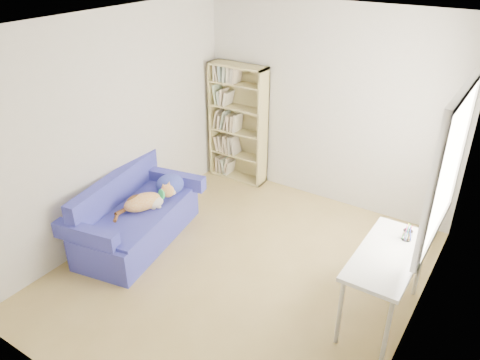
# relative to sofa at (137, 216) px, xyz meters

# --- Properties ---
(ground) EXTENTS (4.00, 4.00, 0.00)m
(ground) POSITION_rel_sofa_xyz_m (1.38, 0.14, -0.31)
(ground) COLOR #9D8347
(ground) RESTS_ON ground
(room_shell) EXTENTS (3.54, 4.04, 2.62)m
(room_shell) POSITION_rel_sofa_xyz_m (1.48, 0.18, 1.33)
(room_shell) COLOR silver
(room_shell) RESTS_ON ground
(sofa) EXTENTS (1.06, 1.76, 0.80)m
(sofa) POSITION_rel_sofa_xyz_m (0.00, 0.00, 0.00)
(sofa) COLOR navy
(sofa) RESTS_ON ground
(bookshelf) EXTENTS (0.86, 0.27, 1.71)m
(bookshelf) POSITION_rel_sofa_xyz_m (0.12, 1.99, 0.48)
(bookshelf) COLOR tan
(bookshelf) RESTS_ON ground
(desk) EXTENTS (0.52, 1.13, 0.75)m
(desk) POSITION_rel_sofa_xyz_m (2.85, 0.29, 0.36)
(desk) COLOR white
(desk) RESTS_ON ground
(pen_cup) EXTENTS (0.09, 0.09, 0.17)m
(pen_cup) POSITION_rel_sofa_xyz_m (2.93, 0.59, 0.50)
(pen_cup) COLOR white
(pen_cup) RESTS_ON desk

